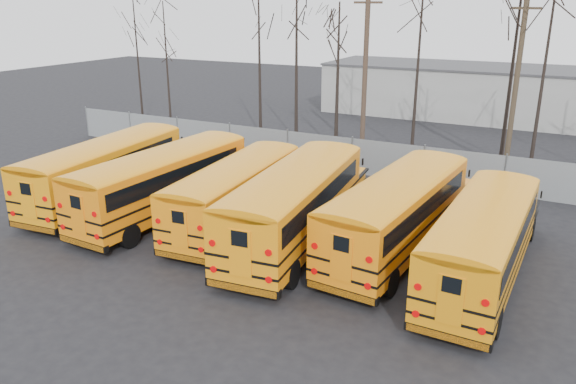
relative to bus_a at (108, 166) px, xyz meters
The scene contains 19 objects.
ground 9.08m from the bus_a, 15.50° to the right, with size 120.00×120.00×0.00m, color black.
fence 12.91m from the bus_a, 48.27° to the left, with size 40.00×0.04×2.00m, color gray.
distant_building 31.45m from the bus_a, 70.34° to the left, with size 22.00×8.00×4.00m, color #ABABA6.
bus_a is the anchor object (origin of this frame).
bus_b 3.63m from the bus_a, ahead, with size 3.08×10.98×3.04m.
bus_c 7.06m from the bus_a, ahead, with size 3.10×10.22×2.82m.
bus_d 10.12m from the bus_a, ahead, with size 3.66×11.48×3.16m.
bus_e 13.91m from the bus_a, ahead, with size 3.43×11.04×3.04m.
bus_f 17.13m from the bus_a, ahead, with size 2.68×10.44×2.90m.
utility_pole_left 16.21m from the bus_a, 61.43° to the left, with size 1.72×0.30×9.68m.
utility_pole_right 21.78m from the bus_a, 41.57° to the left, with size 1.58×0.78×9.39m.
tree_0 17.05m from the bus_a, 125.85° to the left, with size 0.26×0.26×10.17m, color black.
tree_1 13.01m from the bus_a, 115.36° to the left, with size 0.26×0.26×9.12m, color black.
tree_2 16.05m from the bus_a, 92.41° to the left, with size 0.26×0.26×11.67m, color black.
tree_3 15.86m from the bus_a, 81.04° to the left, with size 0.26×0.26×11.77m, color black.
tree_4 15.41m from the bus_a, 67.50° to the left, with size 0.26×0.26×9.09m, color black.
tree_5 18.74m from the bus_a, 54.50° to the left, with size 0.26×0.26×12.61m, color black.
tree_6 22.27m from the bus_a, 43.73° to the left, with size 0.26×0.26×12.55m, color black.
tree_7 22.79m from the bus_a, 38.86° to the left, with size 0.26×0.26×11.96m, color black.
Camera 1 is at (10.62, -16.28, 9.13)m, focal length 35.00 mm.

